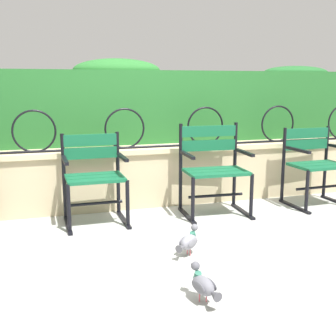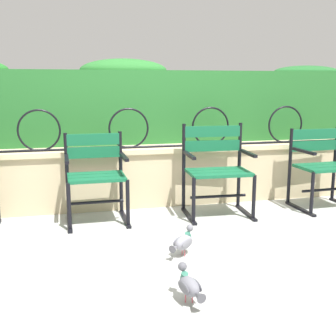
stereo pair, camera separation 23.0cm
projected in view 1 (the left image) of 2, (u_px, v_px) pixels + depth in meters
name	position (u px, v px, depth m)	size (l,w,h in m)	color
ground_plane	(173.00, 232.00, 3.80)	(60.00, 60.00, 0.00)	#ADADA8
stone_wall	(147.00, 175.00, 4.63)	(7.30, 0.41, 0.63)	#C6B289
iron_arch_fence	(128.00, 131.00, 4.40)	(6.77, 0.02, 0.42)	black
hedge_row	(135.00, 104.00, 4.89)	(7.16, 0.52, 0.94)	#236028
park_chair_centre_left	(94.00, 175.00, 4.01)	(0.57, 0.53, 0.83)	#145B38
park_chair_centre_right	(213.00, 167.00, 4.29)	(0.66, 0.55, 0.90)	#145B38
park_chair_rightmost	(315.00, 163.00, 4.62)	(0.62, 0.54, 0.83)	#145B38
pigeon_near_chairs	(204.00, 285.00, 2.56)	(0.13, 0.29, 0.22)	slate
pigeon_far_side	(189.00, 241.00, 3.27)	(0.24, 0.23, 0.22)	gray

